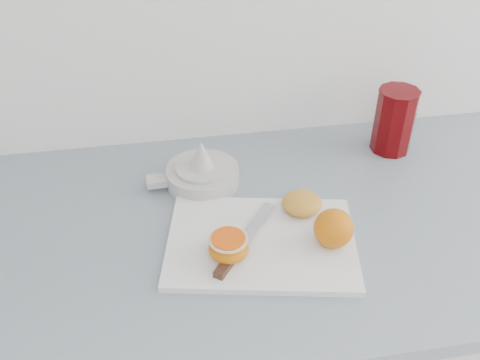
# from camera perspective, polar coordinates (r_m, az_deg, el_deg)

# --- Properties ---
(counter) EXTENTS (2.46, 0.64, 0.89)m
(counter) POSITION_cam_1_polar(r_m,az_deg,el_deg) (1.34, 7.06, -18.05)
(counter) COLOR silver
(counter) RESTS_ON ground
(cutting_board) EXTENTS (0.36, 0.29, 0.01)m
(cutting_board) POSITION_cam_1_polar(r_m,az_deg,el_deg) (0.93, 2.28, -6.64)
(cutting_board) COLOR white
(cutting_board) RESTS_ON counter
(whole_orange) EXTENTS (0.07, 0.07, 0.07)m
(whole_orange) POSITION_cam_1_polar(r_m,az_deg,el_deg) (0.91, 9.95, -5.10)
(whole_orange) COLOR orange
(whole_orange) RESTS_ON cutting_board
(half_orange) EXTENTS (0.07, 0.07, 0.04)m
(half_orange) POSITION_cam_1_polar(r_m,az_deg,el_deg) (0.88, -1.24, -7.16)
(half_orange) COLOR orange
(half_orange) RESTS_ON cutting_board
(squeezed_shell) EXTENTS (0.07, 0.07, 0.03)m
(squeezed_shell) POSITION_cam_1_polar(r_m,az_deg,el_deg) (0.98, 6.61, -2.44)
(squeezed_shell) COLOR #C7892A
(squeezed_shell) RESTS_ON cutting_board
(paring_knife) EXTENTS (0.14, 0.18, 0.01)m
(paring_knife) POSITION_cam_1_polar(r_m,az_deg,el_deg) (0.90, -0.49, -7.67)
(paring_knife) COLOR #412519
(paring_knife) RESTS_ON cutting_board
(citrus_juicer) EXTENTS (0.18, 0.14, 0.10)m
(citrus_juicer) POSITION_cam_1_polar(r_m,az_deg,el_deg) (1.06, -4.11, 0.81)
(citrus_juicer) COLOR silver
(citrus_juicer) RESTS_ON counter
(red_tumbler) EXTENTS (0.09, 0.09, 0.14)m
(red_tumbler) POSITION_cam_1_polar(r_m,az_deg,el_deg) (1.19, 16.10, 5.88)
(red_tumbler) COLOR #5A0205
(red_tumbler) RESTS_ON counter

